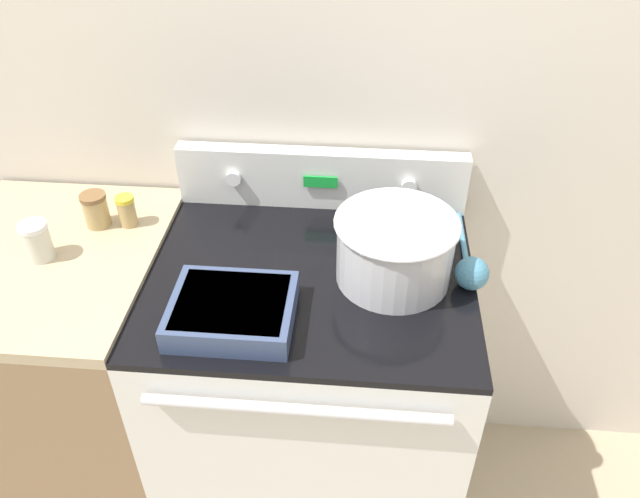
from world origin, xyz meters
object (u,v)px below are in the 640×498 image
ladle (471,270)px  spice_jar_yellow_cap (127,211)px  casserole_dish (232,310)px  spice_jar_brown_cap (96,210)px  spice_jar_white_cap (37,241)px  mixing_bowl (395,246)px

ladle → spice_jar_yellow_cap: 0.87m
casserole_dish → spice_jar_brown_cap: 0.52m
spice_jar_brown_cap → spice_jar_white_cap: bearing=-121.0°
casserole_dish → spice_jar_white_cap: spice_jar_white_cap is taller
spice_jar_yellow_cap → spice_jar_white_cap: size_ratio=0.85×
casserole_dish → spice_jar_brown_cap: bearing=143.1°
casserole_dish → ladle: ladle is taller
mixing_bowl → spice_jar_brown_cap: 0.77m
casserole_dish → spice_jar_white_cap: bearing=161.8°
spice_jar_yellow_cap → mixing_bowl: bearing=-11.6°
casserole_dish → spice_jar_white_cap: size_ratio=2.70×
ladle → spice_jar_yellow_cap: size_ratio=3.89×
mixing_bowl → casserole_dish: size_ratio=1.07×
ladle → spice_jar_brown_cap: 0.95m
spice_jar_white_cap → casserole_dish: bearing=-18.2°
spice_jar_yellow_cap → spice_jar_brown_cap: (-0.08, -0.01, 0.00)m
casserole_dish → spice_jar_brown_cap: spice_jar_brown_cap is taller
spice_jar_yellow_cap → spice_jar_brown_cap: spice_jar_brown_cap is taller
mixing_bowl → ladle: 0.19m
spice_jar_yellow_cap → spice_jar_white_cap: bearing=-137.1°
mixing_bowl → casserole_dish: bearing=-152.7°
ladle → spice_jar_brown_cap: bearing=171.7°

